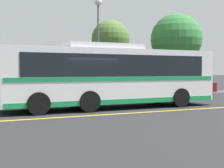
{
  "coord_description": "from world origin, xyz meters",
  "views": [
    {
      "loc": [
        -5.06,
        -14.52,
        1.89
      ],
      "look_at": [
        1.48,
        0.13,
        1.24
      ],
      "focal_mm": 50.0,
      "sensor_mm": 36.0,
      "label": 1
    }
  ],
  "objects_px": {
    "parked_car_2": "(123,88)",
    "tree_3": "(110,39)",
    "street_lamp": "(98,21)",
    "transit_bus": "(112,75)",
    "parked_car_1": "(19,89)",
    "parked_car_3": "(188,86)",
    "tree_1": "(176,39)"
  },
  "relations": [
    {
      "from": "transit_bus",
      "to": "tree_3",
      "type": "xyz_separation_m",
      "value": [
        4.08,
        9.41,
        2.86
      ]
    },
    {
      "from": "tree_3",
      "to": "street_lamp",
      "type": "bearing_deg",
      "value": -138.96
    },
    {
      "from": "parked_car_2",
      "to": "tree_1",
      "type": "bearing_deg",
      "value": -60.37
    },
    {
      "from": "parked_car_1",
      "to": "street_lamp",
      "type": "height_order",
      "value": "street_lamp"
    },
    {
      "from": "parked_car_3",
      "to": "street_lamp",
      "type": "relative_size",
      "value": 0.56
    },
    {
      "from": "street_lamp",
      "to": "parked_car_3",
      "type": "bearing_deg",
      "value": -25.61
    },
    {
      "from": "parked_car_2",
      "to": "tree_1",
      "type": "xyz_separation_m",
      "value": [
        7.63,
        4.4,
        4.16
      ]
    },
    {
      "from": "transit_bus",
      "to": "tree_1",
      "type": "distance_m",
      "value": 14.56
    },
    {
      "from": "transit_bus",
      "to": "parked_car_1",
      "type": "relative_size",
      "value": 2.35
    },
    {
      "from": "transit_bus",
      "to": "tree_3",
      "type": "height_order",
      "value": "tree_3"
    },
    {
      "from": "street_lamp",
      "to": "transit_bus",
      "type": "bearing_deg",
      "value": -106.74
    },
    {
      "from": "parked_car_2",
      "to": "tree_3",
      "type": "bearing_deg",
      "value": -13.02
    },
    {
      "from": "parked_car_3",
      "to": "tree_1",
      "type": "height_order",
      "value": "tree_1"
    },
    {
      "from": "parked_car_3",
      "to": "tree_3",
      "type": "height_order",
      "value": "tree_3"
    },
    {
      "from": "transit_bus",
      "to": "parked_car_3",
      "type": "bearing_deg",
      "value": 119.36
    },
    {
      "from": "parked_car_1",
      "to": "street_lamp",
      "type": "relative_size",
      "value": 0.64
    },
    {
      "from": "parked_car_2",
      "to": "tree_3",
      "type": "height_order",
      "value": "tree_3"
    },
    {
      "from": "street_lamp",
      "to": "parked_car_2",
      "type": "bearing_deg",
      "value": -77.07
    },
    {
      "from": "street_lamp",
      "to": "tree_3",
      "type": "distance_m",
      "value": 2.53
    },
    {
      "from": "parked_car_3",
      "to": "tree_3",
      "type": "bearing_deg",
      "value": -138.49
    },
    {
      "from": "parked_car_2",
      "to": "street_lamp",
      "type": "height_order",
      "value": "street_lamp"
    },
    {
      "from": "parked_car_3",
      "to": "tree_1",
      "type": "distance_m",
      "value": 6.35
    },
    {
      "from": "parked_car_3",
      "to": "street_lamp",
      "type": "bearing_deg",
      "value": -119.86
    },
    {
      "from": "tree_1",
      "to": "street_lamp",
      "type": "bearing_deg",
      "value": -170.35
    },
    {
      "from": "parked_car_2",
      "to": "street_lamp",
      "type": "relative_size",
      "value": 0.6
    },
    {
      "from": "parked_car_2",
      "to": "parked_car_1",
      "type": "bearing_deg",
      "value": 87.39
    },
    {
      "from": "parked_car_1",
      "to": "parked_car_3",
      "type": "relative_size",
      "value": 1.14
    },
    {
      "from": "tree_1",
      "to": "tree_3",
      "type": "xyz_separation_m",
      "value": [
        -6.63,
        0.06,
        -0.28
      ]
    },
    {
      "from": "tree_3",
      "to": "parked_car_2",
      "type": "bearing_deg",
      "value": -102.71
    },
    {
      "from": "parked_car_1",
      "to": "parked_car_2",
      "type": "distance_m",
      "value": 7.01
    },
    {
      "from": "transit_bus",
      "to": "street_lamp",
      "type": "height_order",
      "value": "street_lamp"
    },
    {
      "from": "street_lamp",
      "to": "tree_1",
      "type": "xyz_separation_m",
      "value": [
        8.32,
        1.41,
        -0.9
      ]
    }
  ]
}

